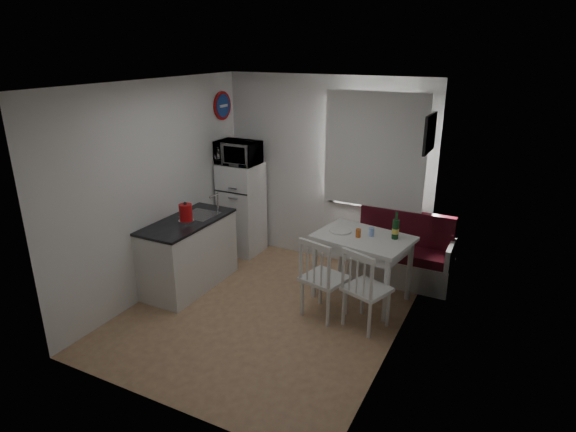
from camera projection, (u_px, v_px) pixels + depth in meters
The scene contains 22 objects.
floor at pixel (266, 312), 5.65m from camera, with size 3.00×3.50×0.02m, color #9D7253.
ceiling at pixel (262, 83), 4.78m from camera, with size 3.00×3.50×0.02m, color white.
wall_back at pixel (326, 171), 6.69m from camera, with size 3.00×0.02×2.60m, color white.
wall_front at pixel (153, 271), 3.75m from camera, with size 3.00×0.02×2.60m, color white.
wall_left at pixel (157, 189), 5.85m from camera, with size 0.02×3.50×2.60m, color white.
wall_right at pixel (401, 230), 4.58m from camera, with size 0.02×3.50×2.60m, color white.
window at pixel (375, 154), 6.25m from camera, with size 1.22×0.06×1.47m, color white.
curtain at pixel (374, 151), 6.18m from camera, with size 1.35×0.02×1.50m, color white.
kitchen_counter at pixel (189, 253), 6.14m from camera, with size 0.62×1.32×1.16m.
wall_sign at pixel (223, 106), 6.77m from camera, with size 0.40×0.40×0.03m, color navy.
picture_frame at pixel (430, 133), 5.26m from camera, with size 0.04×0.52×0.42m, color black.
bench at pixel (401, 259), 6.31m from camera, with size 1.30×0.50×0.93m.
dining_table at pixel (363, 243), 5.73m from camera, with size 1.21×0.94×0.82m.
chair_left at pixel (321, 271), 5.32m from camera, with size 0.55×0.53×0.52m.
chair_right at pixel (365, 282), 5.11m from camera, with size 0.55×0.55×0.50m.
fridge at pixel (242, 208), 7.10m from camera, with size 0.54×0.54×1.36m, color white.
microwave at pixel (238, 153), 6.77m from camera, with size 0.59×0.40×0.33m, color white.
kettle at pixel (186, 213), 5.87m from camera, with size 0.19×0.19×0.26m, color red.
wine_bottle at pixel (396, 226), 5.58m from camera, with size 0.08×0.08×0.33m, color #14411D, non-canonical shape.
drinking_glass_orange at pixel (358, 233), 5.66m from camera, with size 0.06×0.06×0.10m, color #C35E20.
drinking_glass_blue at pixel (371, 232), 5.69m from camera, with size 0.06×0.06×0.10m, color #92B6F9.
plate at pixel (340, 231), 5.84m from camera, with size 0.27×0.27×0.02m, color white.
Camera 1 is at (2.47, -4.29, 2.97)m, focal length 30.00 mm.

